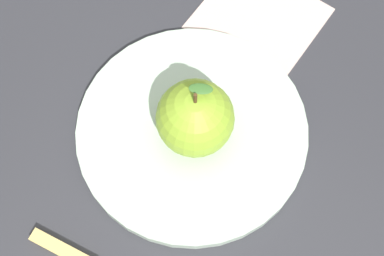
{
  "coord_description": "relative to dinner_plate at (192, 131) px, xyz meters",
  "views": [
    {
      "loc": [
        -0.18,
        -0.11,
        0.61
      ],
      "look_at": [
        0.02,
        0.02,
        0.02
      ],
      "focal_mm": 53.13,
      "sensor_mm": 36.0,
      "label": 1
    }
  ],
  "objects": [
    {
      "name": "ground_plane",
      "position": [
        -0.02,
        -0.02,
        -0.01
      ],
      "size": [
        2.4,
        2.4,
        0.0
      ],
      "primitive_type": "plane",
      "color": "#2D2D33"
    },
    {
      "name": "dinner_plate",
      "position": [
        0.0,
        0.0,
        0.0
      ],
      "size": [
        0.26,
        0.26,
        0.02
      ],
      "color": "#B2C6B2",
      "rests_on": "ground_plane"
    },
    {
      "name": "apple",
      "position": [
        -0.0,
        -0.0,
        0.05
      ],
      "size": [
        0.08,
        0.08,
        0.1
      ],
      "color": "#8CB22D",
      "rests_on": "dinner_plate"
    },
    {
      "name": "linen_napkin",
      "position": [
        0.18,
        0.01,
        -0.01
      ],
      "size": [
        0.14,
        0.15,
        0.0
      ],
      "primitive_type": "cube",
      "rotation": [
        0.0,
        0.0,
        3.08
      ],
      "color": "beige",
      "rests_on": "ground_plane"
    }
  ]
}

